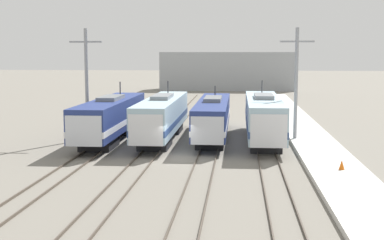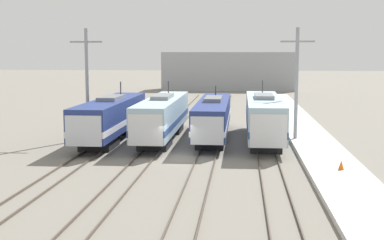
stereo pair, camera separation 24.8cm
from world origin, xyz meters
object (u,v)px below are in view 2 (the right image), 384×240
(locomotive_center_left, at_px, (162,117))
(traffic_cone, at_px, (341,165))
(locomotive_far_right, at_px, (264,118))
(catenary_tower_right, at_px, (296,83))
(locomotive_far_left, at_px, (110,118))
(catenary_tower_left, at_px, (87,81))
(locomotive_center_right, at_px, (213,118))

(locomotive_center_left, xyz_separation_m, traffic_cone, (13.93, -13.08, -1.47))
(locomotive_far_right, relative_size, catenary_tower_right, 1.73)
(locomotive_far_left, relative_size, catenary_tower_right, 1.75)
(locomotive_far_left, distance_m, catenary_tower_right, 17.18)
(catenary_tower_left, distance_m, catenary_tower_right, 19.15)
(catenary_tower_left, relative_size, catenary_tower_right, 1.00)
(locomotive_center_right, height_order, catenary_tower_left, catenary_tower_left)
(catenary_tower_right, bearing_deg, catenary_tower_left, 180.00)
(locomotive_center_right, height_order, catenary_tower_right, catenary_tower_right)
(locomotive_center_right, bearing_deg, catenary_tower_left, -174.22)
(locomotive_far_right, bearing_deg, traffic_cone, -70.22)
(locomotive_far_left, height_order, locomotive_center_left, locomotive_center_left)
(locomotive_center_right, xyz_separation_m, catenary_tower_left, (-11.64, -1.18, 3.38))
(locomotive_far_right, xyz_separation_m, catenary_tower_right, (2.84, 0.16, 3.19))
(locomotive_center_right, distance_m, catenary_tower_right, 8.32)
(locomotive_far_left, distance_m, catenary_tower_left, 4.07)
(locomotive_far_left, height_order, locomotive_far_right, locomotive_far_right)
(catenary_tower_left, distance_m, traffic_cone, 25.02)
(locomotive_center_right, distance_m, catenary_tower_left, 12.17)
(locomotive_center_right, relative_size, traffic_cone, 29.08)
(locomotive_center_left, relative_size, locomotive_far_right, 1.03)
(locomotive_center_left, distance_m, locomotive_center_right, 4.78)
(locomotive_far_right, xyz_separation_m, traffic_cone, (4.59, -12.77, -1.53))
(locomotive_far_left, bearing_deg, locomotive_center_left, 10.25)
(locomotive_center_left, bearing_deg, catenary_tower_right, -0.72)
(locomotive_center_right, relative_size, catenary_tower_right, 1.82)
(catenary_tower_left, bearing_deg, catenary_tower_right, 0.00)
(traffic_cone, bearing_deg, locomotive_far_right, 109.78)
(locomotive_far_right, distance_m, catenary_tower_right, 4.28)
(locomotive_far_left, height_order, locomotive_center_right, locomotive_far_left)
(locomotive_far_right, relative_size, catenary_tower_left, 1.73)
(locomotive_far_left, relative_size, catenary_tower_left, 1.75)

